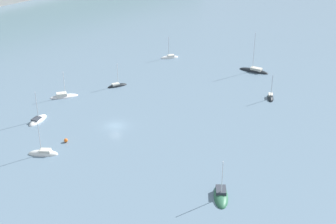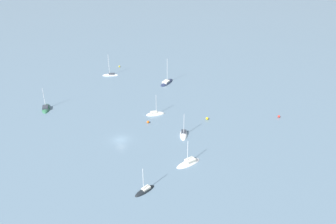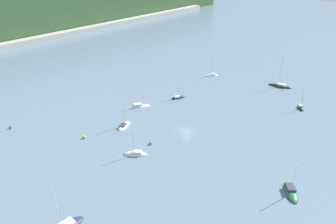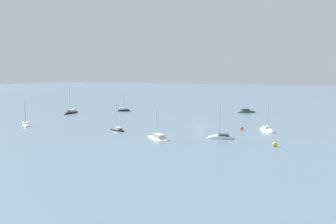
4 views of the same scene
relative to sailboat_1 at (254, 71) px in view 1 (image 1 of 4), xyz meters
The scene contains 10 objects.
ground_plane 50.75m from the sailboat_1, behind, with size 600.00×600.00×0.00m, color slate.
sailboat_1 is the anchor object (origin of this frame).
sailboat_2 19.09m from the sailboat_1, 136.46° to the right, with size 5.03×3.93×7.38m.
sailboat_3 27.55m from the sailboat_1, 104.50° to the left, with size 5.69×4.96×7.62m.
sailboat_4 63.15m from the sailboat_1, 154.40° to the right, with size 7.28×6.44×8.49m.
sailboat_5 64.20m from the sailboat_1, 160.00° to the left, with size 6.57×4.16×8.15m.
sailboat_6 55.51m from the sailboat_1, 149.38° to the left, with size 7.45×5.91×7.55m.
sailboat_8 69.08m from the sailboat_1, behind, with size 5.42×6.14×8.03m.
sailboat_9 40.80m from the sailboat_1, 146.01° to the left, with size 5.78×3.63×7.18m.
mooring_buoy_1 63.05m from the sailboat_1, behind, with size 0.84×0.84×0.84m.
Camera 1 is at (-64.32, -70.19, 49.97)m, focal length 50.00 mm.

